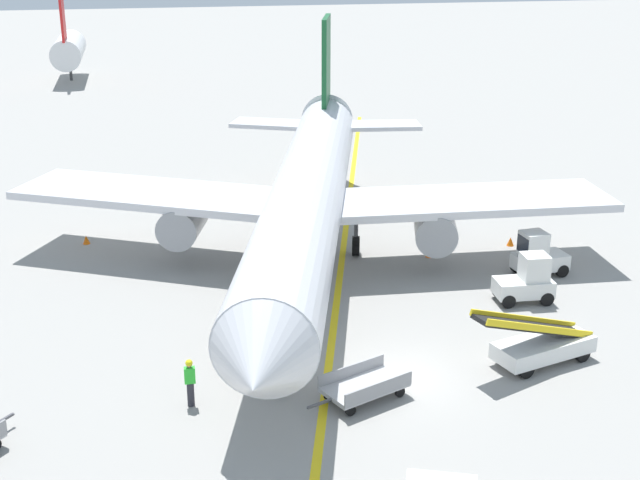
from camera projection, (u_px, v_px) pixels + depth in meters
name	position (u px, v px, depth m)	size (l,w,h in m)	color
ground_plane	(403.00, 378.00, 30.90)	(300.00, 300.00, 0.00)	gray
taxi_line_yellow	(334.00, 322.00, 35.24)	(0.30, 80.00, 0.01)	yellow
airliner	(308.00, 195.00, 40.01)	(27.85, 34.79, 10.10)	silver
baggage_tug_near_wing	(538.00, 256.00, 39.67)	(2.52, 1.56, 2.10)	silver
baggage_tug_by_cargo_door	(527.00, 281.00, 36.88)	(2.46, 1.44, 2.10)	silver
belt_loader_forward_hold	(541.00, 344.00, 31.71)	(5.16, 2.62, 2.59)	silver
baggage_cart_empty_trailing	(364.00, 386.00, 29.40)	(3.76, 2.56, 0.94)	#A5A5A8
ground_crew_marshaller	(250.00, 339.00, 31.77)	(0.36, 0.24, 1.70)	#26262D
ground_crew_wing_walker	(190.00, 381.00, 28.83)	(0.36, 0.24, 1.70)	#26262D
safety_cone_nose_left	(86.00, 240.00, 43.81)	(0.36, 0.36, 0.44)	orange
safety_cone_wingtip_left	(429.00, 253.00, 42.08)	(0.36, 0.36, 0.44)	orange
safety_cone_wingtip_right	(510.00, 241.00, 43.57)	(0.36, 0.36, 0.44)	orange
distant_aircraft_far_left	(68.00, 49.00, 88.71)	(3.00, 10.10, 8.80)	silver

